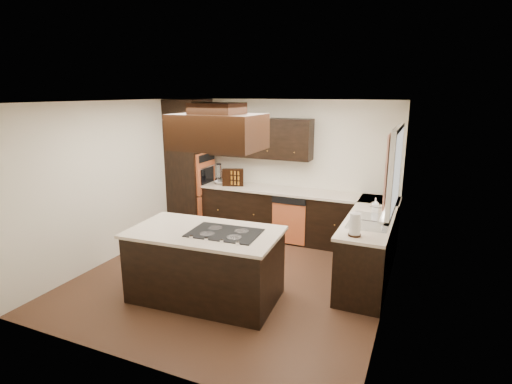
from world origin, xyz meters
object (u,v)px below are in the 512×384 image
oven_column (190,174)px  range_hood (218,132)px  island (205,266)px  spice_rack (233,177)px

oven_column → range_hood: bearing=-50.3°
oven_column → island: (1.71, -2.37, -0.62)m
island → range_hood: bearing=30.9°
oven_column → spice_rack: oven_column is taller
range_hood → oven_column: bearing=129.7°
island → range_hood: 1.73m
oven_column → island: size_ratio=1.15×
oven_column → spice_rack: 0.93m
island → range_hood: size_ratio=1.75×
oven_column → range_hood: 3.13m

